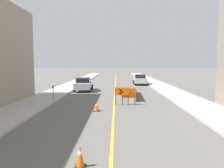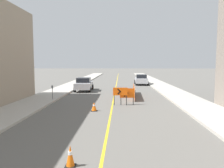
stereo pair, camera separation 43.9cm
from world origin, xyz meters
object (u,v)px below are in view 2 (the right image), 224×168
at_px(traffic_cone_third, 94,107).
at_px(parked_car_curb_mid, 141,80).
at_px(parked_car_curb_near, 84,84).
at_px(traffic_cone_second, 70,156).
at_px(arrow_barricade_primary, 120,92).
at_px(arrow_barricade_secondary, 127,94).
at_px(parking_meter_far_curb, 52,89).

distance_m(traffic_cone_third, parked_car_curb_mid, 19.73).
bearing_deg(parked_car_curb_near, traffic_cone_second, -84.17).
relative_size(traffic_cone_second, arrow_barricade_primary, 0.51).
height_order(arrow_barricade_secondary, parking_meter_far_curb, parking_meter_far_curb).
bearing_deg(traffic_cone_third, parked_car_curb_near, 102.95).
xyz_separation_m(arrow_barricade_secondary, parking_meter_far_curb, (-6.48, 1.60, 0.12)).
height_order(traffic_cone_third, arrow_barricade_primary, arrow_barricade_primary).
relative_size(traffic_cone_second, parked_car_curb_mid, 0.16).
bearing_deg(traffic_cone_second, traffic_cone_third, 91.56).
xyz_separation_m(arrow_barricade_primary, parked_car_curb_mid, (3.24, 16.89, -0.22)).
bearing_deg(traffic_cone_second, arrow_barricade_primary, 81.27).
xyz_separation_m(arrow_barricade_secondary, parked_car_curb_near, (-4.90, 8.82, -0.11)).
bearing_deg(parking_meter_far_curb, parked_car_curb_near, 77.71).
distance_m(arrow_barricade_primary, parking_meter_far_curb, 6.18).
distance_m(traffic_cone_second, parked_car_curb_mid, 27.67).
distance_m(traffic_cone_second, parked_car_curb_near, 19.49).
height_order(arrow_barricade_primary, parked_car_curb_mid, parked_car_curb_mid).
height_order(traffic_cone_third, parked_car_curb_mid, parked_car_curb_mid).
relative_size(traffic_cone_second, parking_meter_far_curb, 0.57).
xyz_separation_m(traffic_cone_second, parked_car_curb_mid, (4.83, 27.24, 0.45)).
relative_size(parked_car_curb_mid, parking_meter_far_curb, 3.53).
bearing_deg(parking_meter_far_curb, traffic_cone_third, -43.32).
height_order(traffic_cone_third, parking_meter_far_curb, parking_meter_far_curb).
bearing_deg(arrow_barricade_secondary, parking_meter_far_curb, 162.37).
bearing_deg(traffic_cone_third, arrow_barricade_secondary, 44.31).
relative_size(arrow_barricade_secondary, parking_meter_far_curb, 1.07).
relative_size(arrow_barricade_primary, parked_car_curb_near, 0.32).
height_order(traffic_cone_third, parked_car_curb_near, parked_car_curb_near).
relative_size(arrow_barricade_secondary, parked_car_curb_mid, 0.30).
height_order(traffic_cone_second, arrow_barricade_primary, arrow_barricade_primary).
bearing_deg(arrow_barricade_primary, parked_car_curb_near, 115.46).
height_order(traffic_cone_second, parking_meter_far_curb, parking_meter_far_curb).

